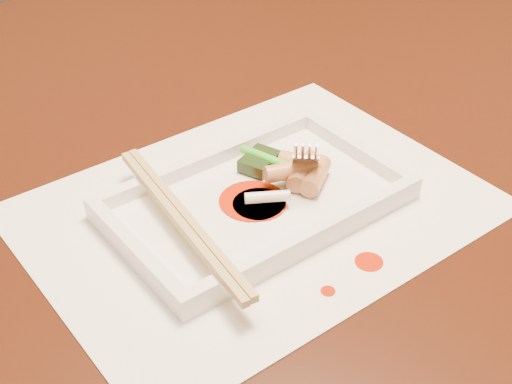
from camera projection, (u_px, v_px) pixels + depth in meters
table at (215, 186)px, 0.85m from camera, size 1.40×0.90×0.75m
placemat at (256, 209)px, 0.65m from camera, size 0.40×0.30×0.00m
sauce_splatter_a at (369, 262)px, 0.59m from camera, size 0.02×0.02×0.00m
sauce_splatter_b at (328, 291)px, 0.56m from camera, size 0.01×0.01×0.00m
plate_base at (256, 204)px, 0.65m from camera, size 0.26×0.16×0.01m
plate_rim_far at (210, 158)px, 0.69m from camera, size 0.26×0.01×0.01m
plate_rim_near at (310, 237)px, 0.59m from camera, size 0.26×0.01×0.01m
plate_rim_left at (135, 250)px, 0.58m from camera, size 0.01×0.14×0.01m
plate_rim_right at (356, 149)px, 0.70m from camera, size 0.01×0.14×0.01m
veg_piece at (260, 161)px, 0.68m from camera, size 0.05×0.04×0.01m
scallion_white at (267, 197)px, 0.63m from camera, size 0.04×0.03×0.01m
scallion_green at (279, 163)px, 0.67m from camera, size 0.03×0.08×0.01m
chopstick_a at (178, 220)px, 0.59m from camera, size 0.03×0.23×0.01m
chopstick_b at (186, 217)px, 0.60m from camera, size 0.03×0.23×0.01m
fork at (305, 98)px, 0.65m from camera, size 0.09×0.10×0.14m
sauce_blob_0 at (259, 204)px, 0.64m from camera, size 0.05×0.05×0.00m
sauce_blob_1 at (253, 201)px, 0.64m from camera, size 0.06×0.06×0.00m
rice_cake_0 at (300, 173)px, 0.66m from camera, size 0.04×0.04×0.02m
rice_cake_1 at (301, 164)px, 0.67m from camera, size 0.04×0.04×0.02m
rice_cake_2 at (292, 170)px, 0.65m from camera, size 0.05×0.03×0.02m
rice_cake_3 at (316, 176)px, 0.66m from camera, size 0.05×0.04×0.02m
rice_cake_4 at (304, 171)px, 0.66m from camera, size 0.05×0.04×0.02m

